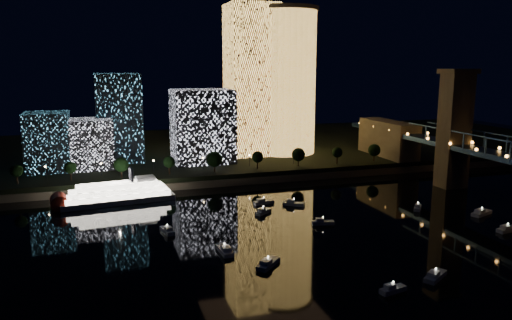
{
  "coord_description": "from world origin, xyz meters",
  "views": [
    {
      "loc": [
        -77.35,
        -123.99,
        51.82
      ],
      "look_at": [
        -21.1,
        55.0,
        15.74
      ],
      "focal_mm": 35.0,
      "sensor_mm": 36.0,
      "label": 1
    }
  ],
  "objects": [
    {
      "name": "esplanade_trees",
      "position": [
        -24.94,
        88.0,
        10.46
      ],
      "size": [
        165.54,
        6.85,
        8.92
      ],
      "color": "black",
      "rests_on": "far_bank"
    },
    {
      "name": "ground",
      "position": [
        0.0,
        0.0,
        0.0
      ],
      "size": [
        520.0,
        520.0,
        0.0
      ],
      "primitive_type": "plane",
      "color": "black",
      "rests_on": "ground"
    },
    {
      "name": "tower_rectangular",
      "position": [
        -1.39,
        126.23,
        43.5
      ],
      "size": [
        24.2,
        24.2,
        76.99
      ],
      "primitive_type": "cube",
      "color": "#FFBA51",
      "rests_on": "far_bank"
    },
    {
      "name": "midrise_blocks",
      "position": [
        -61.86,
        119.18,
        22.3
      ],
      "size": [
        93.34,
        42.35,
        42.57
      ],
      "color": "white",
      "rests_on": "far_bank"
    },
    {
      "name": "street_lamps",
      "position": [
        -34.0,
        94.0,
        9.02
      ],
      "size": [
        132.7,
        0.7,
        5.65
      ],
      "color": "black",
      "rests_on": "far_bank"
    },
    {
      "name": "tower_cylindrical",
      "position": [
        17.11,
        125.29,
        43.03
      ],
      "size": [
        34.0,
        34.0,
        75.82
      ],
      "color": "#FFBA51",
      "rests_on": "far_bank"
    },
    {
      "name": "motorboats",
      "position": [
        -8.04,
        11.06,
        0.81
      ],
      "size": [
        114.4,
        83.03,
        2.78
      ],
      "color": "silver",
      "rests_on": "ground"
    },
    {
      "name": "far_bank",
      "position": [
        0.0,
        160.0,
        2.5
      ],
      "size": [
        420.0,
        160.0,
        5.0
      ],
      "primitive_type": "cube",
      "color": "black",
      "rests_on": "ground"
    },
    {
      "name": "seawall",
      "position": [
        0.0,
        82.0,
        1.5
      ],
      "size": [
        420.0,
        6.0,
        3.0
      ],
      "primitive_type": "cube",
      "color": "#6B5E4C",
      "rests_on": "ground"
    },
    {
      "name": "riverboat",
      "position": [
        -74.36,
        66.24,
        3.47
      ],
      "size": [
        45.65,
        14.46,
        13.53
      ],
      "color": "silver",
      "rests_on": "ground"
    }
  ]
}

